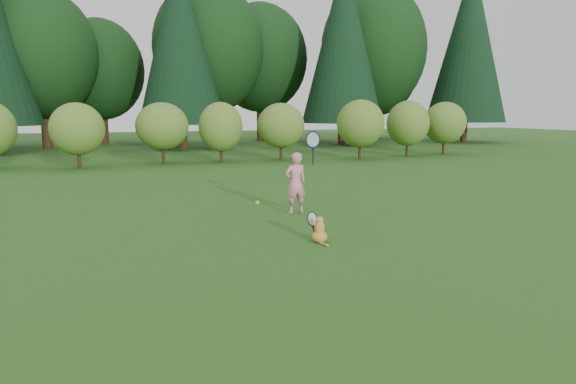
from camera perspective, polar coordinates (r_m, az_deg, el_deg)
name	(u,v)px	position (r m, az deg, el deg)	size (l,w,h in m)	color
ground	(292,238)	(8.62, 0.45, -5.49)	(100.00, 100.00, 0.00)	#1E4E16
shrub_row	(192,132)	(21.06, -11.30, 7.03)	(28.00, 3.00, 2.80)	#507C26
woodland_backdrop	(166,23)	(31.44, -14.21, 18.84)	(48.00, 10.00, 15.00)	black
child	(296,181)	(10.64, 0.98, 1.27)	(0.74, 0.44, 2.03)	pink
cat	(319,228)	(8.35, 3.74, -4.33)	(0.43, 0.65, 0.63)	orange
tennis_ball	(257,203)	(8.09, -3.66, -1.27)	(0.07, 0.07, 0.07)	#B1D619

